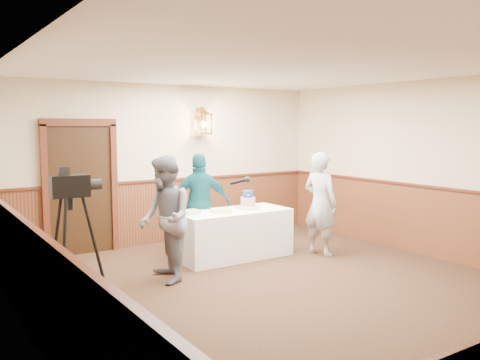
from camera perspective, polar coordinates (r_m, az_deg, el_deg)
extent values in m
plane|color=black|center=(6.49, 5.97, -12.59)|extent=(7.00, 7.00, 0.00)
cube|color=beige|center=(9.15, -7.96, 1.82)|extent=(6.00, 0.02, 2.80)
cube|color=beige|center=(4.88, -22.28, -2.32)|extent=(0.02, 7.00, 2.80)
cube|color=beige|center=(8.41, 22.11, 1.05)|extent=(0.02, 7.00, 2.80)
cube|color=white|center=(6.19, 6.26, 12.79)|extent=(6.00, 7.00, 0.02)
cube|color=#4D2916|center=(9.23, -7.82, -3.46)|extent=(5.98, 0.04, 1.10)
cube|color=#4D2916|center=(5.07, -21.66, -11.86)|extent=(0.04, 6.98, 1.10)
cube|color=#4D2916|center=(8.50, 21.80, -4.67)|extent=(0.04, 6.98, 1.10)
cube|color=#4F2215|center=(9.14, -7.84, 0.05)|extent=(5.98, 0.07, 0.04)
cube|color=black|center=(8.57, -17.48, -1.04)|extent=(1.00, 0.06, 2.10)
cube|color=white|center=(8.06, -0.79, -6.07)|extent=(1.80, 0.80, 0.75)
cube|color=beige|center=(8.11, 0.90, -3.10)|extent=(0.35, 0.35, 0.06)
cylinder|color=red|center=(8.09, 0.90, -2.42)|extent=(0.23, 0.23, 0.13)
cylinder|color=navy|center=(8.08, 0.90, -1.58)|extent=(0.16, 0.16, 0.11)
cube|color=#FCE696|center=(7.79, -2.14, -3.47)|extent=(0.36, 0.32, 0.06)
cube|color=#A7D092|center=(7.69, -5.60, -3.62)|extent=(0.28, 0.23, 0.06)
imported|color=slate|center=(6.81, -8.42, -4.35)|extent=(0.79, 0.93, 1.69)
cylinder|color=black|center=(6.92, -0.22, -0.18)|extent=(0.23, 0.12, 0.09)
sphere|color=black|center=(6.95, 0.83, 0.05)|extent=(0.08, 0.08, 0.08)
imported|color=#A4A3A9|center=(8.24, 9.01, -2.66)|extent=(0.51, 0.67, 1.66)
imported|color=#0D444E|center=(8.26, -4.47, -2.67)|extent=(1.04, 0.73, 1.63)
cube|color=black|center=(5.53, -18.60, -0.65)|extent=(0.39, 0.22, 0.23)
cylinder|color=black|center=(5.59, -16.11, -0.50)|extent=(0.16, 0.12, 0.11)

